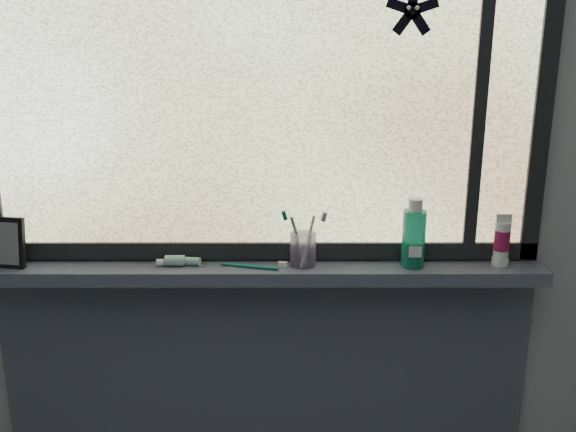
# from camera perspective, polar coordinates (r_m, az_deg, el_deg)

# --- Properties ---
(wall_back) EXTENTS (3.00, 0.01, 2.50)m
(wall_back) POSITION_cam_1_polar(r_m,az_deg,el_deg) (1.86, -2.24, 3.08)
(wall_back) COLOR #9EA3A8
(wall_back) RESTS_ON ground
(windowsill) EXTENTS (1.62, 0.14, 0.04)m
(windowsill) POSITION_cam_1_polar(r_m,az_deg,el_deg) (1.86, -2.24, -4.98)
(windowsill) COLOR #484C60
(windowsill) RESTS_ON wall_back
(sill_apron) EXTENTS (1.62, 0.02, 0.98)m
(sill_apron) POSITION_cam_1_polar(r_m,az_deg,el_deg) (2.14, -2.03, -17.22)
(sill_apron) COLOR #484C60
(sill_apron) RESTS_ON floor
(window_pane) EXTENTS (1.50, 0.01, 1.00)m
(window_pane) POSITION_cam_1_polar(r_m,az_deg,el_deg) (1.79, -2.37, 11.68)
(window_pane) COLOR silver
(window_pane) RESTS_ON wall_back
(frame_bottom) EXTENTS (1.60, 0.03, 0.05)m
(frame_bottom) POSITION_cam_1_polar(r_m,az_deg,el_deg) (1.89, -2.20, -3.04)
(frame_bottom) COLOR black
(frame_bottom) RESTS_ON windowsill
(frame_right) EXTENTS (0.05, 0.03, 1.10)m
(frame_right) POSITION_cam_1_polar(r_m,az_deg,el_deg) (1.92, 21.90, 10.86)
(frame_right) COLOR black
(frame_right) RESTS_ON wall_back
(frame_mullion) EXTENTS (0.03, 0.03, 1.00)m
(frame_mullion) POSITION_cam_1_polar(r_m,az_deg,el_deg) (1.86, 16.80, 11.19)
(frame_mullion) COLOR black
(frame_mullion) RESTS_ON wall_back
(starfish_sticker) EXTENTS (0.15, 0.02, 0.15)m
(starfish_sticker) POSITION_cam_1_polar(r_m,az_deg,el_deg) (1.80, 10.99, 17.49)
(starfish_sticker) COLOR black
(starfish_sticker) RESTS_ON window_pane
(vanity_mirror) EXTENTS (0.12, 0.08, 0.15)m
(vanity_mirror) POSITION_cam_1_polar(r_m,az_deg,el_deg) (1.99, -23.84, -2.14)
(vanity_mirror) COLOR black
(vanity_mirror) RESTS_ON windowsill
(toothpaste_tube) EXTENTS (0.18, 0.05, 0.03)m
(toothpaste_tube) POSITION_cam_1_polar(r_m,az_deg,el_deg) (1.86, -9.45, -3.93)
(toothpaste_tube) COLOR silver
(toothpaste_tube) RESTS_ON windowsill
(toothbrush_cup) EXTENTS (0.08, 0.08, 0.10)m
(toothbrush_cup) POSITION_cam_1_polar(r_m,az_deg,el_deg) (1.83, 1.34, -2.98)
(toothbrush_cup) COLOR #C7A8DE
(toothbrush_cup) RESTS_ON windowsill
(toothbrush_lying) EXTENTS (0.21, 0.07, 0.01)m
(toothbrush_lying) POSITION_cam_1_polar(r_m,az_deg,el_deg) (1.83, -3.44, -4.42)
(toothbrush_lying) COLOR #0B6B4F
(toothbrush_lying) RESTS_ON windowsill
(mouthwash_bottle) EXTENTS (0.09, 0.09, 0.16)m
(mouthwash_bottle) POSITION_cam_1_polar(r_m,az_deg,el_deg) (1.84, 11.13, -1.49)
(mouthwash_bottle) COLOR #1C9479
(mouthwash_bottle) RESTS_ON windowsill
(cream_tube) EXTENTS (0.06, 0.06, 0.11)m
(cream_tube) POSITION_cam_1_polar(r_m,az_deg,el_deg) (1.93, 18.50, -1.86)
(cream_tube) COLOR silver
(cream_tube) RESTS_ON windowsill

